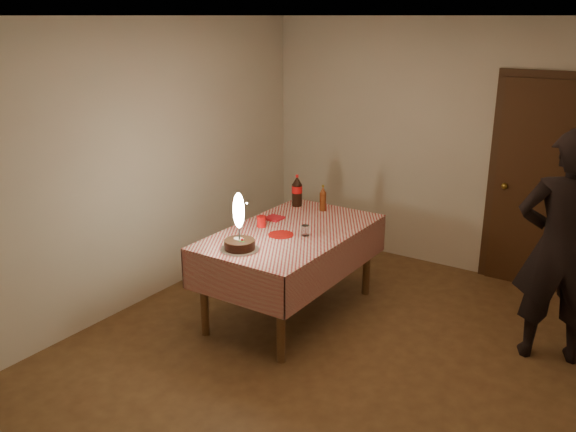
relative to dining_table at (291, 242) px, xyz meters
The scene contains 11 objects.
ground 1.04m from the dining_table, 29.83° to the right, with size 4.00×4.50×0.01m, color brown.
room_shell 1.23m from the dining_table, 23.66° to the right, with size 4.04×4.54×2.62m.
dining_table is the anchor object (origin of this frame).
birthday_cake 0.66m from the dining_table, 99.41° to the right, with size 0.31×0.31×0.48m.
red_plate 0.18m from the dining_table, 94.50° to the right, with size 0.22×0.22×0.01m, color #AF0E0C.
red_cup 0.32m from the dining_table, 167.75° to the right, with size 0.08×0.08×0.10m, color red.
clear_cup 0.23m from the dining_table, 12.01° to the right, with size 0.07×0.07×0.09m, color silver.
napkin_stack 0.37m from the dining_table, 149.52° to the left, with size 0.15×0.15×0.02m, color #B2141E.
cola_bottle 0.78m from the dining_table, 118.70° to the left, with size 0.10×0.10×0.32m.
amber_bottle_left 0.70m from the dining_table, 95.51° to the left, with size 0.06×0.06×0.25m.
photographer 2.19m from the dining_table, 13.58° to the left, with size 0.79×0.65×1.85m.
Camera 1 is at (2.09, -3.84, 2.60)m, focal length 38.00 mm.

